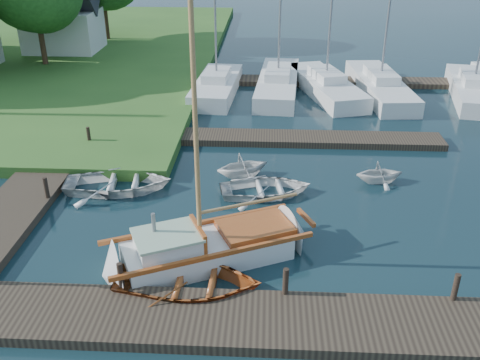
# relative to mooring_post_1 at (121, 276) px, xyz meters

# --- Properties ---
(ground) EXTENTS (160.00, 160.00, 0.00)m
(ground) POSITION_rel_mooring_post_1_xyz_m (3.00, 5.00, -0.70)
(ground) COLOR black
(ground) RESTS_ON ground
(near_dock) EXTENTS (18.00, 2.20, 0.30)m
(near_dock) POSITION_rel_mooring_post_1_xyz_m (3.00, -1.00, -0.55)
(near_dock) COLOR black
(near_dock) RESTS_ON ground
(left_dock) EXTENTS (2.20, 18.00, 0.30)m
(left_dock) POSITION_rel_mooring_post_1_xyz_m (-5.00, 7.00, -0.55)
(left_dock) COLOR black
(left_dock) RESTS_ON ground
(far_dock) EXTENTS (14.00, 1.60, 0.30)m
(far_dock) POSITION_rel_mooring_post_1_xyz_m (5.00, 11.50, -0.55)
(far_dock) COLOR black
(far_dock) RESTS_ON ground
(pontoon) EXTENTS (30.00, 1.60, 0.30)m
(pontoon) POSITION_rel_mooring_post_1_xyz_m (13.00, 21.00, -0.55)
(pontoon) COLOR black
(pontoon) RESTS_ON ground
(mooring_post_1) EXTENTS (0.16, 0.16, 0.80)m
(mooring_post_1) POSITION_rel_mooring_post_1_xyz_m (0.00, 0.00, 0.00)
(mooring_post_1) COLOR black
(mooring_post_1) RESTS_ON near_dock
(mooring_post_2) EXTENTS (0.16, 0.16, 0.80)m
(mooring_post_2) POSITION_rel_mooring_post_1_xyz_m (4.50, 0.00, 0.00)
(mooring_post_2) COLOR black
(mooring_post_2) RESTS_ON near_dock
(mooring_post_3) EXTENTS (0.16, 0.16, 0.80)m
(mooring_post_3) POSITION_rel_mooring_post_1_xyz_m (9.00, 0.00, 0.00)
(mooring_post_3) COLOR black
(mooring_post_3) RESTS_ON near_dock
(mooring_post_4) EXTENTS (0.16, 0.16, 0.80)m
(mooring_post_4) POSITION_rel_mooring_post_1_xyz_m (-4.00, 5.00, 0.00)
(mooring_post_4) COLOR black
(mooring_post_4) RESTS_ON left_dock
(mooring_post_5) EXTENTS (0.16, 0.16, 0.80)m
(mooring_post_5) POSITION_rel_mooring_post_1_xyz_m (-4.00, 10.00, 0.00)
(mooring_post_5) COLOR black
(mooring_post_5) RESTS_ON left_dock
(sailboat) EXTENTS (7.31, 4.77, 9.83)m
(sailboat) POSITION_rel_mooring_post_1_xyz_m (2.30, 1.97, -0.36)
(sailboat) COLOR silver
(sailboat) RESTS_ON ground
(dinghy) EXTENTS (4.17, 3.03, 0.85)m
(dinghy) POSITION_rel_mooring_post_1_xyz_m (1.80, 0.30, -0.27)
(dinghy) COLOR #903715
(dinghy) RESTS_ON ground
(tender_a) EXTENTS (4.36, 3.35, 0.84)m
(tender_a) POSITION_rel_mooring_post_1_xyz_m (-1.75, 6.26, -0.28)
(tender_a) COLOR silver
(tender_a) RESTS_ON ground
(tender_b) EXTENTS (2.70, 2.56, 1.12)m
(tender_b) POSITION_rel_mooring_post_1_xyz_m (2.96, 7.72, -0.14)
(tender_b) COLOR silver
(tender_b) RESTS_ON ground
(tender_c) EXTENTS (3.83, 3.04, 0.71)m
(tender_c) POSITION_rel_mooring_post_1_xyz_m (3.91, 6.22, -0.34)
(tender_c) COLOR silver
(tender_c) RESTS_ON ground
(tender_d) EXTENTS (2.09, 1.88, 0.98)m
(tender_d) POSITION_rel_mooring_post_1_xyz_m (8.37, 7.50, -0.21)
(tender_d) COLOR silver
(tender_d) RESTS_ON ground
(marina_boat_0) EXTENTS (2.66, 7.23, 10.17)m
(marina_boat_0) POSITION_rel_mooring_post_1_xyz_m (0.90, 18.53, -0.13)
(marina_boat_0) COLOR silver
(marina_boat_0) RESTS_ON ground
(marina_boat_1) EXTENTS (2.79, 8.92, 11.23)m
(marina_boat_1) POSITION_rel_mooring_post_1_xyz_m (4.48, 19.34, -0.13)
(marina_boat_1) COLOR silver
(marina_boat_1) RESTS_ON ground
(marina_boat_2) EXTENTS (4.32, 8.33, 11.10)m
(marina_boat_2) POSITION_rel_mooring_post_1_xyz_m (7.27, 18.96, -0.13)
(marina_boat_2) COLOR silver
(marina_boat_2) RESTS_ON ground
(marina_boat_3) EXTENTS (2.97, 8.90, 12.50)m
(marina_boat_3) POSITION_rel_mooring_post_1_xyz_m (10.44, 19.11, -0.12)
(marina_boat_3) COLOR silver
(marina_boat_3) RESTS_ON ground
(marina_boat_4) EXTENTS (3.64, 8.32, 10.30)m
(marina_boat_4) POSITION_rel_mooring_post_1_xyz_m (15.64, 18.73, -0.13)
(marina_boat_4) COLOR silver
(marina_boat_4) RESTS_ON ground
(house_c) EXTENTS (5.25, 4.00, 5.28)m
(house_c) POSITION_rel_mooring_post_1_xyz_m (-11.00, 27.00, 1.88)
(house_c) COLOR silver
(house_c) RESTS_ON shore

